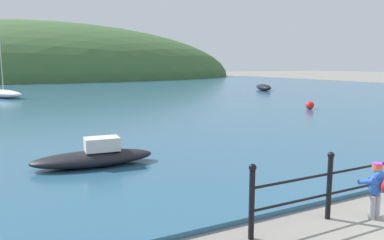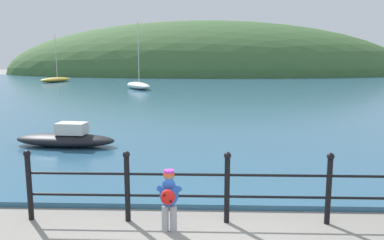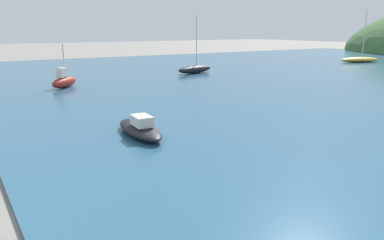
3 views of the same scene
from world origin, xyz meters
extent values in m
cube|color=#2D5B7A|center=(0.00, 32.00, 0.05)|extent=(80.00, 60.00, 0.10)
ellipsoid|color=#3D6033|center=(0.00, 69.17, 0.00)|extent=(75.94, 41.77, 19.93)
cylinder|color=black|center=(-2.86, 1.50, 0.55)|extent=(0.09, 0.09, 1.10)
sphere|color=black|center=(-2.86, 1.50, 1.15)|extent=(0.12, 0.12, 0.12)
cylinder|color=black|center=(-1.21, 1.50, 0.55)|extent=(0.09, 0.09, 1.10)
sphere|color=black|center=(-1.21, 1.50, 1.15)|extent=(0.12, 0.12, 0.12)
cylinder|color=#99999E|center=(-0.54, 1.13, 0.21)|extent=(0.11, 0.11, 0.42)
cylinder|color=#99999E|center=(-0.41, 1.13, 0.21)|extent=(0.11, 0.11, 0.42)
ellipsoid|color=blue|center=(-0.47, 1.13, 0.62)|extent=(0.30, 0.22, 0.40)
ellipsoid|color=blue|center=(-0.47, 1.07, 0.80)|extent=(0.20, 0.12, 0.18)
cylinder|color=blue|center=(-0.62, 1.22, 0.67)|extent=(0.09, 0.31, 0.19)
cylinder|color=blue|center=(-0.33, 1.22, 0.67)|extent=(0.09, 0.31, 0.19)
sphere|color=#A37556|center=(-0.47, 1.13, 0.92)|extent=(0.17, 0.17, 0.17)
cylinder|color=#E5511E|center=(-0.47, 1.13, 0.94)|extent=(0.17, 0.17, 0.04)
cylinder|color=#B233AD|center=(-0.47, 1.13, 0.98)|extent=(0.16, 0.16, 0.04)
ellipsoid|color=black|center=(-4.15, 6.51, 0.29)|extent=(3.15, 1.26, 0.38)
cube|color=silver|center=(-3.92, 6.50, 0.65)|extent=(0.90, 0.62, 0.34)
ellipsoid|color=black|center=(16.73, 26.05, 0.40)|extent=(2.41, 3.70, 0.60)
ellipsoid|color=silver|center=(-5.93, 29.11, 0.41)|extent=(3.54, 4.84, 0.62)
cylinder|color=beige|center=(-5.81, 28.90, 3.35)|extent=(0.07, 0.07, 5.27)
sphere|color=red|center=(9.55, 12.76, 0.33)|extent=(0.47, 0.47, 0.47)
camera|label=1|loc=(-6.21, -2.94, 2.71)|focal=35.00mm
camera|label=2|loc=(0.08, -4.42, 2.68)|focal=35.00mm
camera|label=3|loc=(7.23, 1.28, 3.64)|focal=35.00mm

